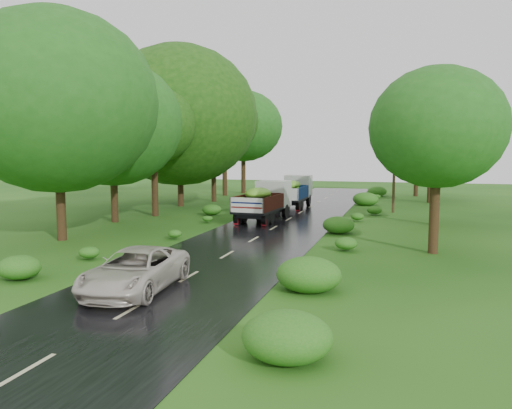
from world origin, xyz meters
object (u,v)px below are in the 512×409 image
at_px(truck_near, 265,199).
at_px(car, 135,270).
at_px(truck_far, 294,190).
at_px(utility_pole, 394,162).

height_order(truck_near, car, truck_near).
bearing_deg(truck_far, utility_pole, -8.87).
xyz_separation_m(car, utility_pole, (7.44, 24.01, 3.06)).
xyz_separation_m(truck_far, car, (0.33, -25.22, -0.74)).
bearing_deg(truck_near, utility_pole, 44.15).
relative_size(truck_far, utility_pole, 0.83).
relative_size(truck_near, utility_pole, 0.83).
bearing_deg(truck_near, truck_far, 92.40).
bearing_deg(truck_near, car, -84.72).
height_order(truck_near, utility_pole, utility_pole).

